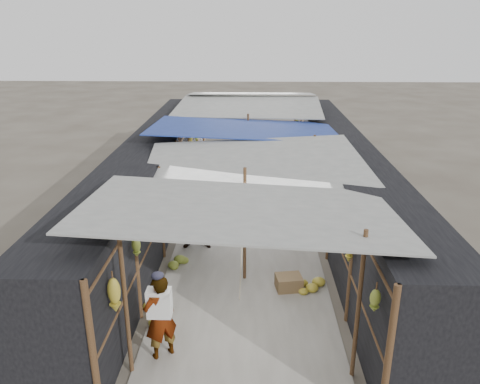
# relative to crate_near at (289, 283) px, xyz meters

# --- Properties ---
(ground) EXTENTS (80.00, 80.00, 0.00)m
(ground) POSITION_rel_crate_near_xyz_m (-0.95, -2.58, -0.16)
(ground) COLOR #6B6356
(ground) RESTS_ON ground
(aisle_slab) EXTENTS (3.60, 16.00, 0.02)m
(aisle_slab) POSITION_rel_crate_near_xyz_m (-0.95, 3.92, -0.15)
(aisle_slab) COLOR #9E998E
(aisle_slab) RESTS_ON ground
(stall_left) EXTENTS (1.40, 15.00, 2.30)m
(stall_left) POSITION_rel_crate_near_xyz_m (-3.65, 3.92, 0.99)
(stall_left) COLOR black
(stall_left) RESTS_ON ground
(stall_right) EXTENTS (1.40, 15.00, 2.30)m
(stall_right) POSITION_rel_crate_near_xyz_m (1.75, 3.92, 0.99)
(stall_right) COLOR black
(stall_right) RESTS_ON ground
(crate_near) EXTENTS (0.60, 0.51, 0.32)m
(crate_near) POSITION_rel_crate_near_xyz_m (0.00, 0.00, 0.00)
(crate_near) COLOR #93724A
(crate_near) RESTS_ON ground
(crate_mid) EXTENTS (0.67, 0.60, 0.33)m
(crate_mid) POSITION_rel_crate_near_xyz_m (-0.02, 2.50, 0.00)
(crate_mid) COLOR #93724A
(crate_mid) RESTS_ON ground
(crate_back) EXTENTS (0.54, 0.50, 0.27)m
(crate_back) POSITION_rel_crate_near_xyz_m (-1.84, 4.23, -0.03)
(crate_back) COLOR #93724A
(crate_back) RESTS_ON ground
(black_basin) EXTENTS (0.57, 0.57, 0.17)m
(black_basin) POSITION_rel_crate_near_xyz_m (0.75, 3.68, -0.08)
(black_basin) COLOR black
(black_basin) RESTS_ON ground
(vendor_elderly) EXTENTS (0.68, 0.63, 1.56)m
(vendor_elderly) POSITION_rel_crate_near_xyz_m (-2.32, -2.18, 0.62)
(vendor_elderly) COLOR white
(vendor_elderly) RESTS_ON ground
(shopper_blue) EXTENTS (0.93, 0.74, 1.85)m
(shopper_blue) POSITION_rel_crate_near_xyz_m (-2.09, 1.93, 0.76)
(shopper_blue) COLOR #1C4990
(shopper_blue) RESTS_ON ground
(vendor_seated) EXTENTS (0.49, 0.64, 0.87)m
(vendor_seated) POSITION_rel_crate_near_xyz_m (-0.07, 6.27, 0.27)
(vendor_seated) COLOR #46413C
(vendor_seated) RESTS_ON ground
(market_canopy) EXTENTS (5.62, 15.20, 2.77)m
(market_canopy) POSITION_rel_crate_near_xyz_m (-0.93, 4.25, 2.24)
(market_canopy) COLOR brown
(market_canopy) RESTS_ON ground
(hanging_bananas) EXTENTS (3.96, 13.99, 0.79)m
(hanging_bananas) POSITION_rel_crate_near_xyz_m (-0.96, 4.02, 1.49)
(hanging_bananas) COLOR #A9962B
(hanging_bananas) RESTS_ON ground
(floor_bananas) EXTENTS (3.77, 9.69, 0.35)m
(floor_bananas) POSITION_rel_crate_near_xyz_m (-0.96, 3.98, -0.01)
(floor_bananas) COLOR #A9962B
(floor_bananas) RESTS_ON ground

